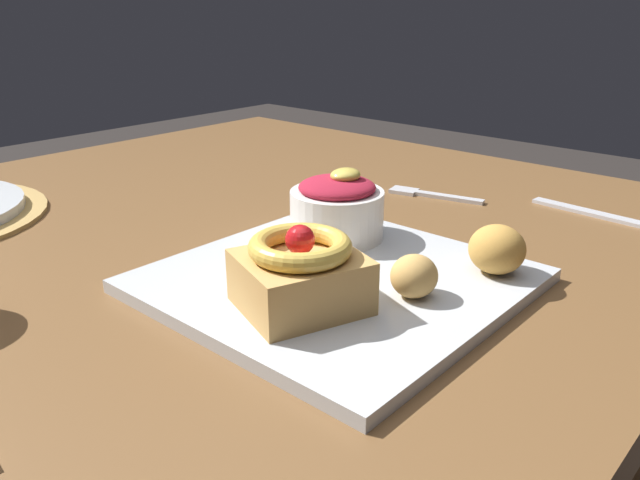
# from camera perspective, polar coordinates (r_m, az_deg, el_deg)

# --- Properties ---
(dining_table) EXTENTS (1.21, 0.96, 0.73)m
(dining_table) POSITION_cam_1_polar(r_m,az_deg,el_deg) (0.73, -14.38, -7.74)
(dining_table) COLOR brown
(dining_table) RESTS_ON ground_plane
(front_plate) EXTENTS (0.29, 0.29, 0.01)m
(front_plate) POSITION_cam_1_polar(r_m,az_deg,el_deg) (0.57, 1.52, -3.70)
(front_plate) COLOR silver
(front_plate) RESTS_ON dining_table
(cake_slice) EXTENTS (0.12, 0.11, 0.07)m
(cake_slice) POSITION_cam_1_polar(r_m,az_deg,el_deg) (0.49, -1.79, -2.99)
(cake_slice) COLOR tan
(cake_slice) RESTS_ON front_plate
(berry_ramekin) EXTENTS (0.10, 0.10, 0.07)m
(berry_ramekin) POSITION_cam_1_polar(r_m,az_deg,el_deg) (0.64, 1.56, 2.95)
(berry_ramekin) COLOR white
(berry_ramekin) RESTS_ON front_plate
(fritter_front) EXTENTS (0.04, 0.04, 0.04)m
(fritter_front) POSITION_cam_1_polar(r_m,az_deg,el_deg) (0.52, 8.55, -3.25)
(fritter_front) COLOR tan
(fritter_front) RESTS_ON front_plate
(fritter_middle) EXTENTS (0.05, 0.05, 0.04)m
(fritter_middle) POSITION_cam_1_polar(r_m,az_deg,el_deg) (0.58, 15.79, -0.82)
(fritter_middle) COLOR gold
(fritter_middle) RESTS_ON front_plate
(fork) EXTENTS (0.05, 0.13, 0.00)m
(fork) POSITION_cam_1_polar(r_m,az_deg,el_deg) (0.84, 9.85, 4.10)
(fork) COLOR silver
(fork) RESTS_ON dining_table
(knife) EXTENTS (0.03, 0.19, 0.00)m
(knife) POSITION_cam_1_polar(r_m,az_deg,el_deg) (0.82, 24.82, 1.89)
(knife) COLOR silver
(knife) RESTS_ON dining_table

